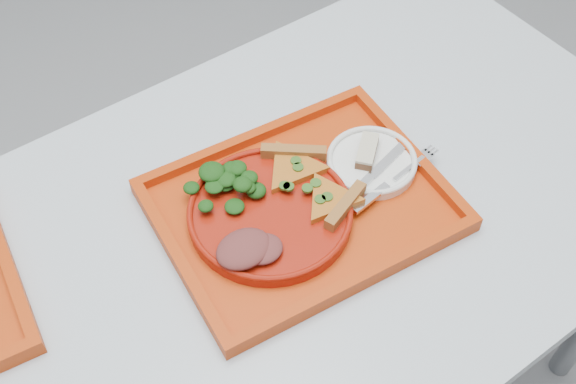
% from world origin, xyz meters
% --- Properties ---
extents(table, '(1.60, 0.80, 0.75)m').
position_xyz_m(table, '(0.00, 0.00, 0.68)').
color(table, silver).
rests_on(table, ground).
extents(tray_main, '(0.48, 0.39, 0.01)m').
position_xyz_m(tray_main, '(0.14, 0.00, 0.76)').
color(tray_main, '#B23209').
rests_on(tray_main, table).
extents(dinner_plate, '(0.26, 0.26, 0.02)m').
position_xyz_m(dinner_plate, '(0.09, 0.01, 0.77)').
color(dinner_plate, maroon).
rests_on(dinner_plate, tray_main).
extents(side_plate, '(0.15, 0.15, 0.01)m').
position_xyz_m(side_plate, '(0.29, 0.00, 0.77)').
color(side_plate, white).
rests_on(side_plate, tray_main).
extents(pizza_slice_a, '(0.13, 0.14, 0.02)m').
position_xyz_m(pizza_slice_a, '(0.18, -0.03, 0.79)').
color(pizza_slice_a, '#C48020').
rests_on(pizza_slice_a, dinner_plate).
extents(pizza_slice_b, '(0.16, 0.16, 0.02)m').
position_xyz_m(pizza_slice_b, '(0.17, 0.06, 0.79)').
color(pizza_slice_b, '#C48020').
rests_on(pizza_slice_b, dinner_plate).
extents(salad_heap, '(0.10, 0.09, 0.05)m').
position_xyz_m(salad_heap, '(0.05, 0.08, 0.80)').
color(salad_heap, black).
rests_on(salad_heap, dinner_plate).
extents(meat_portion, '(0.09, 0.07, 0.03)m').
position_xyz_m(meat_portion, '(0.01, -0.03, 0.79)').
color(meat_portion, maroon).
rests_on(meat_portion, dinner_plate).
extents(dessert_bar, '(0.07, 0.07, 0.02)m').
position_xyz_m(dessert_bar, '(0.29, 0.02, 0.79)').
color(dessert_bar, '#492618').
rests_on(dessert_bar, side_plate).
extents(knife, '(0.18, 0.06, 0.01)m').
position_xyz_m(knife, '(0.28, -0.02, 0.78)').
color(knife, silver).
rests_on(knife, side_plate).
extents(fork, '(0.19, 0.05, 0.01)m').
position_xyz_m(fork, '(0.29, -0.05, 0.78)').
color(fork, silver).
rests_on(fork, side_plate).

